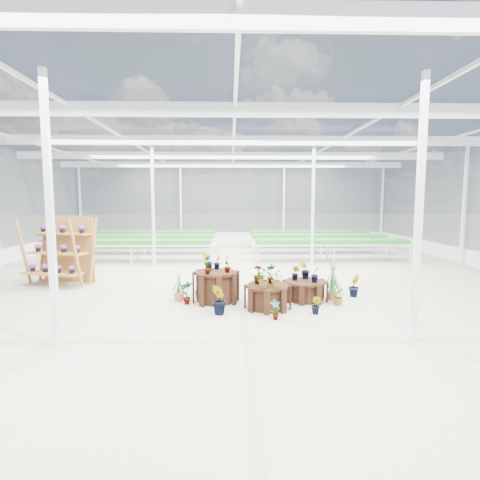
{
  "coord_description": "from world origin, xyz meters",
  "views": [
    {
      "loc": [
        -0.09,
        -10.08,
        2.45
      ],
      "look_at": [
        0.17,
        0.85,
        1.3
      ],
      "focal_mm": 28.0,
      "sensor_mm": 36.0,
      "label": 1
    }
  ],
  "objects_px": {
    "plinth_tall": "(216,287)",
    "shelf_rack": "(59,251)",
    "bird_table": "(46,254)",
    "plinth_mid": "(268,297)",
    "plinth_low": "(305,290)"
  },
  "relations": [
    {
      "from": "plinth_tall",
      "to": "shelf_rack",
      "type": "relative_size",
      "value": 0.55
    },
    {
      "from": "plinth_tall",
      "to": "bird_table",
      "type": "relative_size",
      "value": 0.65
    },
    {
      "from": "plinth_tall",
      "to": "shelf_rack",
      "type": "distance_m",
      "value": 5.12
    },
    {
      "from": "plinth_tall",
      "to": "shelf_rack",
      "type": "xyz_separation_m",
      "value": [
        -4.67,
        2.02,
        0.62
      ]
    },
    {
      "from": "bird_table",
      "to": "plinth_low",
      "type": "bearing_deg",
      "value": -40.9
    },
    {
      "from": "plinth_mid",
      "to": "shelf_rack",
      "type": "xyz_separation_m",
      "value": [
        -5.87,
        2.62,
        0.72
      ]
    },
    {
      "from": "plinth_tall",
      "to": "bird_table",
      "type": "height_order",
      "value": "bird_table"
    },
    {
      "from": "plinth_mid",
      "to": "shelf_rack",
      "type": "bearing_deg",
      "value": 155.92
    },
    {
      "from": "bird_table",
      "to": "shelf_rack",
      "type": "bearing_deg",
      "value": -62.25
    },
    {
      "from": "plinth_tall",
      "to": "plinth_low",
      "type": "relative_size",
      "value": 1.02
    },
    {
      "from": "plinth_low",
      "to": "shelf_rack",
      "type": "distance_m",
      "value": 7.17
    },
    {
      "from": "shelf_rack",
      "to": "plinth_low",
      "type": "bearing_deg",
      "value": -0.19
    },
    {
      "from": "plinth_low",
      "to": "shelf_rack",
      "type": "relative_size",
      "value": 0.54
    },
    {
      "from": "shelf_rack",
      "to": "bird_table",
      "type": "relative_size",
      "value": 1.17
    },
    {
      "from": "plinth_tall",
      "to": "bird_table",
      "type": "bearing_deg",
      "value": 154.52
    }
  ]
}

